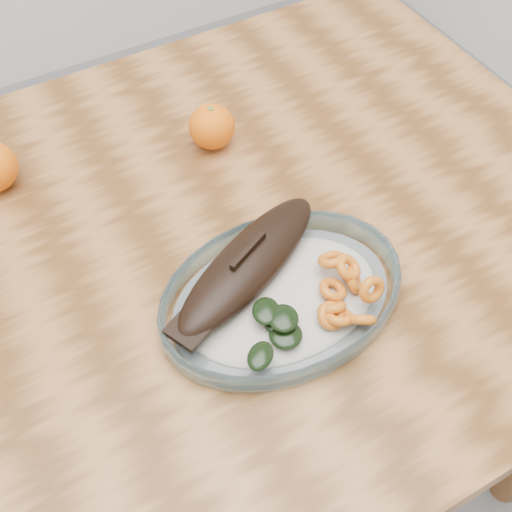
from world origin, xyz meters
name	(u,v)px	position (x,y,z in m)	size (l,w,h in m)	color
ground	(202,472)	(0.00, 0.00, 0.00)	(3.00, 3.00, 0.00)	slate
dining_table	(169,304)	(0.00, 0.00, 0.65)	(1.20, 0.80, 0.75)	#5A3315
plated_meal	(280,292)	(0.10, -0.12, 0.77)	(0.53, 0.52, 0.08)	white
orange_right	(212,127)	(0.15, 0.15, 0.78)	(0.06, 0.06, 0.06)	#EC6504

